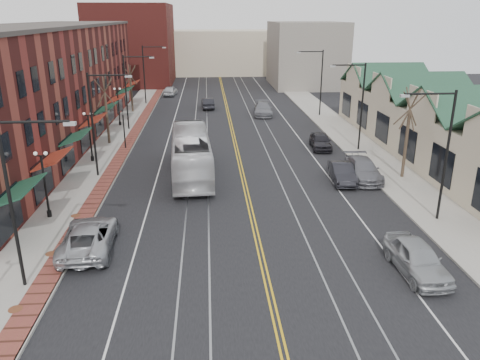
{
  "coord_description": "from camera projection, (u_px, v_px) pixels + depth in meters",
  "views": [
    {
      "loc": [
        -2.68,
        -19.84,
        12.21
      ],
      "look_at": [
        -0.67,
        8.84,
        2.0
      ],
      "focal_mm": 35.0,
      "sensor_mm": 36.0,
      "label": 1
    }
  ],
  "objects": [
    {
      "name": "backdrop_mid",
      "position": [
        219.0,
        52.0,
        101.31
      ],
      "size": [
        22.0,
        14.0,
        9.0
      ],
      "primitive_type": "cube",
      "color": "#C6B598",
      "rests_on": "ground"
    },
    {
      "name": "tree_left_far",
      "position": [
        131.0,
        87.0,
        60.48
      ],
      "size": [
        1.66,
        1.28,
        6.02
      ],
      "color": "#382B21",
      "rests_on": "sidewalk_left"
    },
    {
      "name": "parked_car_a",
      "position": [
        417.0,
        258.0,
        23.14
      ],
      "size": [
        2.15,
        4.87,
        1.63
      ],
      "primitive_type": "imported",
      "rotation": [
        0.0,
        0.0,
        0.05
      ],
      "color": "#A1A4A8",
      "rests_on": "ground"
    },
    {
      "name": "streetlight_r_2",
      "position": [
        318.0,
        76.0,
        57.68
      ],
      "size": [
        3.33,
        0.25,
        8.0
      ],
      "color": "black",
      "rests_on": "sidewalk_right"
    },
    {
      "name": "distant_car_right",
      "position": [
        263.0,
        109.0,
        59.71
      ],
      "size": [
        2.72,
        5.72,
        1.61
      ],
      "primitive_type": "imported",
      "rotation": [
        0.0,
        0.0,
        -0.09
      ],
      "color": "slate",
      "rests_on": "ground"
    },
    {
      "name": "streetlight_l_3",
      "position": [
        147.0,
        69.0,
        65.63
      ],
      "size": [
        3.33,
        0.25,
        8.0
      ],
      "color": "black",
      "rests_on": "sidewalk_left"
    },
    {
      "name": "manhole_far",
      "position": [
        76.0,
        216.0,
        29.64
      ],
      "size": [
        0.6,
        0.6,
        0.02
      ],
      "primitive_type": "cylinder",
      "color": "#592D19",
      "rests_on": "sidewalk_left"
    },
    {
      "name": "lamppost_l_1",
      "position": [
        45.0,
        186.0,
        28.85
      ],
      "size": [
        0.84,
        0.28,
        4.27
      ],
      "color": "black",
      "rests_on": "sidewalk_left"
    },
    {
      "name": "transit_bus",
      "position": [
        191.0,
        154.0,
        37.25
      ],
      "size": [
        3.56,
        12.5,
        3.44
      ],
      "primitive_type": "imported",
      "rotation": [
        0.0,
        0.0,
        3.2
      ],
      "color": "silver",
      "rests_on": "ground"
    },
    {
      "name": "lamppost_l_3",
      "position": [
        119.0,
        107.0,
        53.29
      ],
      "size": [
        0.84,
        0.28,
        4.27
      ],
      "color": "black",
      "rests_on": "sidewalk_left"
    },
    {
      "name": "parked_car_d",
      "position": [
        321.0,
        141.0,
        44.78
      ],
      "size": [
        2.14,
        4.59,
        1.52
      ],
      "primitive_type": "imported",
      "rotation": [
        0.0,
        0.0,
        -0.08
      ],
      "color": "black",
      "rests_on": "ground"
    },
    {
      "name": "building_right",
      "position": [
        438.0,
        131.0,
        42.13
      ],
      "size": [
        8.0,
        36.0,
        4.6
      ],
      "primitive_type": "cube",
      "color": "#C6B598",
      "rests_on": "ground"
    },
    {
      "name": "parked_car_b",
      "position": [
        342.0,
        173.0,
        35.85
      ],
      "size": [
        1.87,
        4.56,
        1.47
      ],
      "primitive_type": "imported",
      "rotation": [
        0.0,
        0.0,
        -0.07
      ],
      "color": "black",
      "rests_on": "ground"
    },
    {
      "name": "ground",
      "position": [
        266.0,
        278.0,
        22.91
      ],
      "size": [
        160.0,
        160.0,
        0.0
      ],
      "primitive_type": "plane",
      "color": "black",
      "rests_on": "ground"
    },
    {
      "name": "distant_car_left",
      "position": [
        208.0,
        103.0,
        63.94
      ],
      "size": [
        1.84,
        4.49,
        1.45
      ],
      "primitive_type": "imported",
      "rotation": [
        0.0,
        0.0,
        3.21
      ],
      "color": "black",
      "rests_on": "ground"
    },
    {
      "name": "manhole_mid",
      "position": [
        51.0,
        254.0,
        24.94
      ],
      "size": [
        0.6,
        0.6,
        0.02
      ],
      "primitive_type": "cylinder",
      "color": "#592D19",
      "rests_on": "sidewalk_left"
    },
    {
      "name": "distant_car_far",
      "position": [
        170.0,
        91.0,
        74.2
      ],
      "size": [
        2.29,
        4.71,
        1.55
      ],
      "primitive_type": "imported",
      "rotation": [
        0.0,
        0.0,
        3.04
      ],
      "color": "silver",
      "rests_on": "ground"
    },
    {
      "name": "traffic_signal",
      "position": [
        124.0,
        125.0,
        43.99
      ],
      "size": [
        0.18,
        0.15,
        3.8
      ],
      "color": "black",
      "rests_on": "sidewalk_left"
    },
    {
      "name": "sidewalk_left",
      "position": [
        102.0,
        161.0,
        40.9
      ],
      "size": [
        4.0,
        120.0,
        0.15
      ],
      "primitive_type": "cube",
      "color": "gray",
      "rests_on": "ground"
    },
    {
      "name": "sidewalk_right",
      "position": [
        370.0,
        156.0,
        42.48
      ],
      "size": [
        4.0,
        120.0,
        0.15
      ],
      "primitive_type": "cube",
      "color": "gray",
      "rests_on": "ground"
    },
    {
      "name": "parked_suv",
      "position": [
        89.0,
        236.0,
        25.44
      ],
      "size": [
        2.97,
        5.89,
        1.6
      ],
      "primitive_type": "imported",
      "rotation": [
        0.0,
        0.0,
        3.2
      ],
      "color": "#AAADB1",
      "rests_on": "ground"
    },
    {
      "name": "streetlight_l_2",
      "position": [
        130.0,
        85.0,
        50.58
      ],
      "size": [
        3.33,
        0.25,
        8.0
      ],
      "color": "black",
      "rests_on": "sidewalk_left"
    },
    {
      "name": "streetlight_l_0",
      "position": [
        19.0,
        188.0,
        20.5
      ],
      "size": [
        3.33,
        0.25,
        8.0
      ],
      "color": "black",
      "rests_on": "sidewalk_left"
    },
    {
      "name": "tree_right_mid",
      "position": [
        407.0,
        132.0,
        35.64
      ],
      "size": [
        1.9,
        1.46,
        6.93
      ],
      "color": "#382B21",
      "rests_on": "sidewalk_right"
    },
    {
      "name": "lamppost_l_2",
      "position": [
        90.0,
        138.0,
        40.13
      ],
      "size": [
        0.84,
        0.28,
        4.27
      ],
      "color": "black",
      "rests_on": "sidewalk_left"
    },
    {
      "name": "streetlight_r_1",
      "position": [
        358.0,
        98.0,
        42.64
      ],
      "size": [
        3.33,
        0.25,
        8.0
      ],
      "color": "black",
      "rests_on": "sidewalk_right"
    },
    {
      "name": "streetlight_l_1",
      "position": [
        98.0,
        114.0,
        35.54
      ],
      "size": [
        3.33,
        0.25,
        8.0
      ],
      "color": "black",
      "rests_on": "sidewalk_left"
    },
    {
      "name": "backdrop_right",
      "position": [
        306.0,
        54.0,
        83.17
      ],
      "size": [
        12.0,
        16.0,
        11.0
      ],
      "primitive_type": "cube",
      "color": "slate",
      "rests_on": "ground"
    },
    {
      "name": "tree_left_near",
      "position": [
        106.0,
        109.0,
        45.35
      ],
      "size": [
        1.78,
        1.37,
        6.48
      ],
      "color": "#382B21",
      "rests_on": "sidewalk_left"
    },
    {
      "name": "building_left",
      "position": [
        38.0,
        88.0,
        45.2
      ],
      "size": [
        10.0,
        50.0,
        11.0
      ],
      "primitive_type": "cube",
      "color": "maroon",
      "rests_on": "ground"
    },
    {
      "name": "streetlight_r_0",
      "position": [
        441.0,
        143.0,
        27.6
      ],
      "size": [
        3.33,
        0.25,
        8.0
      ],
      "color": "black",
      "rests_on": "sidewalk_right"
    },
    {
      "name": "manhole_near",
      "position": [
        15.0,
        309.0,
        20.24
      ],
      "size": [
        0.6,
        0.6,
        0.02
      ],
      "primitive_type": "cylinder",
      "color": "#592D19",
      "rests_on": "sidewalk_left"
    },
    {
      "name": "backdrop_left",
      "position": [
        133.0,
        45.0,
        85.32
      ],
      "size": [
        14.0,
        18.0,
        14.0
      ],
      "primitive_type": "cube",
      "color": "maroon",
      "rests_on": "ground"
    },
    {
      "name": "parked_car_c",
      "position": [
        363.0,
        169.0,
        36.44
      ],
      "size": [
        2.45,
        5.54,
        1.58
      ],
      "primitive_type": "imported",
      "rotation": [
        0.0,
        0.0,
        -0.04
      ],
      "color": "slate",
      "rests_on": "ground"
    }
  ]
}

